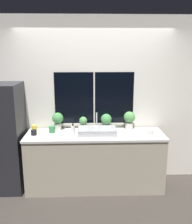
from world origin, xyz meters
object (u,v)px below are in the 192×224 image
at_px(sink, 97,131).
at_px(mug_white, 151,132).
at_px(refrigerator, 1,137).
at_px(potted_plant_far_right, 129,119).
at_px(soap_bottle, 73,130).
at_px(potted_plant_far_left, 58,120).
at_px(mug_yellow, 34,128).
at_px(potted_plant_center_right, 106,120).
at_px(mug_black, 34,132).
at_px(mug_green, 52,129).
at_px(potted_plant_center_left, 83,123).

distance_m(sink, mug_white, 0.82).
distance_m(refrigerator, potted_plant_far_right, 2.05).
distance_m(sink, soap_bottle, 0.37).
relative_size(potted_plant_far_left, mug_yellow, 2.82).
distance_m(potted_plant_center_right, mug_yellow, 1.16).
bearing_deg(mug_black, mug_green, 23.11).
relative_size(potted_plant_far_left, potted_plant_center_right, 1.10).
bearing_deg(mug_white, soap_bottle, 175.07).
bearing_deg(mug_black, soap_bottle, 1.40).
distance_m(potted_plant_far_left, potted_plant_center_right, 0.79).
relative_size(potted_plant_center_right, mug_yellow, 2.56).
bearing_deg(potted_plant_far_right, potted_plant_far_left, 180.00).
height_order(potted_plant_center_left, mug_yellow, potted_plant_center_left).
distance_m(mug_black, mug_yellow, 0.18).
distance_m(potted_plant_far_right, mug_yellow, 1.54).
bearing_deg(refrigerator, mug_white, -3.85).
bearing_deg(refrigerator, sink, -1.35).
xyz_separation_m(refrigerator, mug_yellow, (0.50, 0.11, 0.11)).
xyz_separation_m(potted_plant_center_left, mug_yellow, (-0.78, -0.08, -0.06)).
relative_size(soap_bottle, mug_green, 1.64).
xyz_separation_m(sink, potted_plant_center_right, (0.16, 0.22, 0.11)).
bearing_deg(potted_plant_far_right, mug_white, -50.86).
bearing_deg(potted_plant_center_right, mug_black, -167.46).
height_order(soap_bottle, mug_yellow, soap_bottle).
bearing_deg(sink, soap_bottle, -177.31).
bearing_deg(mug_yellow, mug_white, -8.26).
distance_m(potted_plant_center_right, soap_bottle, 0.59).
distance_m(sink, potted_plant_center_left, 0.32).
bearing_deg(potted_plant_center_left, mug_green, -164.20).
bearing_deg(refrigerator, mug_yellow, 12.16).
relative_size(mug_yellow, mug_white, 1.04).
bearing_deg(soap_bottle, refrigerator, 177.30).
xyz_separation_m(mug_yellow, mug_white, (1.81, -0.26, -0.00)).
height_order(refrigerator, potted_plant_far_left, refrigerator).
height_order(refrigerator, mug_green, refrigerator).
height_order(sink, mug_black, sink).
bearing_deg(mug_yellow, mug_green, -12.42).
xyz_separation_m(potted_plant_far_right, soap_bottle, (-0.91, -0.24, -0.10)).
bearing_deg(mug_yellow, potted_plant_center_left, 5.59).
height_order(sink, potted_plant_center_right, sink).
bearing_deg(sink, potted_plant_center_right, 54.24).
xyz_separation_m(refrigerator, potted_plant_far_right, (2.03, 0.18, 0.23)).
bearing_deg(mug_white, refrigerator, 176.15).
relative_size(mug_black, mug_yellow, 0.84).
bearing_deg(sink, mug_white, -8.39).
height_order(soap_bottle, mug_black, soap_bottle).
xyz_separation_m(potted_plant_far_left, mug_yellow, (-0.37, -0.08, -0.12)).
distance_m(sink, mug_black, 0.97).
xyz_separation_m(sink, potted_plant_far_left, (-0.63, 0.22, 0.13)).
xyz_separation_m(potted_plant_far_left, potted_plant_far_right, (1.17, 0.00, -0.00)).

